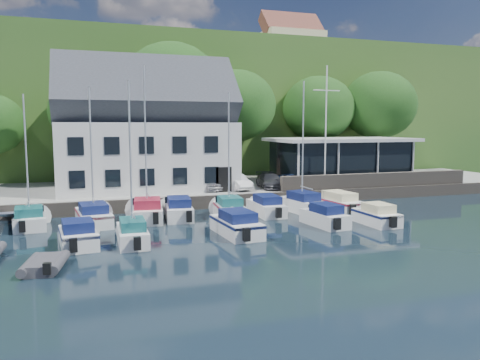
{
  "coord_description": "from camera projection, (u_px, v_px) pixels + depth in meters",
  "views": [
    {
      "loc": [
        -11.78,
        -22.93,
        6.27
      ],
      "look_at": [
        -1.28,
        9.0,
        2.34
      ],
      "focal_mm": 35.0,
      "sensor_mm": 36.0,
      "label": 1
    }
  ],
  "objects": [
    {
      "name": "tree_4",
      "position": [
        318.0,
        125.0,
        50.52
      ],
      "size": [
        7.73,
        7.73,
        10.57
      ],
      "primitive_type": null,
      "color": "#173811",
      "rests_on": "quay"
    },
    {
      "name": "car_dgrey",
      "position": [
        270.0,
        181.0,
        39.6
      ],
      "size": [
        2.33,
        4.54,
        1.26
      ],
      "primitive_type": "imported",
      "rotation": [
        0.0,
        0.0,
        -0.13
      ],
      "color": "#323338",
      "rests_on": "quay"
    },
    {
      "name": "tree_2",
      "position": [
        172.0,
        112.0,
        44.02
      ],
      "size": [
        9.51,
        9.51,
        12.99
      ],
      "primitive_type": null,
      "color": "#173811",
      "rests_on": "quay"
    },
    {
      "name": "hillside",
      "position": [
        154.0,
        116.0,
        83.59
      ],
      "size": [
        160.0,
        75.0,
        16.0
      ],
      "primitive_type": "cube",
      "color": "#2D5921",
      "rests_on": "ground"
    },
    {
      "name": "boat_r1_1",
      "position": [
        91.0,
        157.0,
        29.24
      ],
      "size": [
        2.72,
        6.28,
        8.59
      ],
      "primitive_type": null,
      "rotation": [
        0.0,
        0.0,
        0.11
      ],
      "color": "white",
      "rests_on": "ground"
    },
    {
      "name": "harbor_building",
      "position": [
        147.0,
        137.0,
        38.8
      ],
      "size": [
        14.4,
        8.2,
        8.7
      ],
      "primitive_type": null,
      "color": "silver",
      "rests_on": "quay"
    },
    {
      "name": "boat_r1_3",
      "position": [
        178.0,
        208.0,
        31.61
      ],
      "size": [
        2.51,
        6.16,
        1.48
      ],
      "primitive_type": null,
      "rotation": [
        0.0,
        0.0,
        -0.11
      ],
      "color": "white",
      "rests_on": "ground"
    },
    {
      "name": "boat_r2_0",
      "position": [
        78.0,
        233.0,
        24.33
      ],
      "size": [
        2.42,
        5.12,
        1.41
      ],
      "primitive_type": null,
      "rotation": [
        0.0,
        0.0,
        0.1
      ],
      "color": "white",
      "rests_on": "ground"
    },
    {
      "name": "ground",
      "position": [
        312.0,
        239.0,
        26.02
      ],
      "size": [
        180.0,
        180.0,
        0.0
      ],
      "primitive_type": "plane",
      "color": "black",
      "rests_on": "ground"
    },
    {
      "name": "boat_r2_4",
      "position": [
        376.0,
        214.0,
        29.69
      ],
      "size": [
        1.93,
        4.77,
        1.38
      ],
      "primitive_type": null,
      "rotation": [
        0.0,
        0.0,
        0.03
      ],
      "color": "white",
      "rests_on": "ground"
    },
    {
      "name": "boat_r1_7",
      "position": [
        338.0,
        201.0,
        34.54
      ],
      "size": [
        2.56,
        6.82,
        1.45
      ],
      "primitive_type": null,
      "rotation": [
        0.0,
        0.0,
        0.1
      ],
      "color": "white",
      "rests_on": "ground"
    },
    {
      "name": "tree_1",
      "position": [
        89.0,
        130.0,
        43.01
      ],
      "size": [
        7.12,
        7.12,
        9.73
      ],
      "primitive_type": null,
      "color": "#173811",
      "rests_on": "quay"
    },
    {
      "name": "car_white",
      "position": [
        236.0,
        182.0,
        38.64
      ],
      "size": [
        1.82,
        3.97,
        1.26
      ],
      "primitive_type": "imported",
      "rotation": [
        0.0,
        0.0,
        0.13
      ],
      "color": "silver",
      "rests_on": "quay"
    },
    {
      "name": "car_silver",
      "position": [
        206.0,
        183.0,
        38.19
      ],
      "size": [
        2.2,
        3.82,
        1.22
      ],
      "primitive_type": "imported",
      "rotation": [
        0.0,
        0.0,
        0.22
      ],
      "color": "#A8A8AC",
      "rests_on": "quay"
    },
    {
      "name": "boat_r2_3",
      "position": [
        325.0,
        215.0,
        29.3
      ],
      "size": [
        2.26,
        5.31,
        1.43
      ],
      "primitive_type": null,
      "rotation": [
        0.0,
        0.0,
        0.11
      ],
      "color": "white",
      "rests_on": "ground"
    },
    {
      "name": "car_blue",
      "position": [
        292.0,
        180.0,
        40.03
      ],
      "size": [
        1.77,
        3.64,
        1.2
      ],
      "primitive_type": "imported",
      "rotation": [
        0.0,
        0.0,
        0.11
      ],
      "color": "#32549B",
      "rests_on": "quay"
    },
    {
      "name": "gangway",
      "position": [
        10.0,
        226.0,
        29.39
      ],
      "size": [
        1.2,
        6.0,
        1.4
      ],
      "primitive_type": null,
      "color": "silver",
      "rests_on": "ground"
    },
    {
      "name": "field_patch",
      "position": [
        189.0,
        75.0,
        92.68
      ],
      "size": [
        50.0,
        30.0,
        0.3
      ],
      "primitive_type": "cube",
      "color": "#4C5A2D",
      "rests_on": "hillside"
    },
    {
      "name": "flagpole",
      "position": [
        326.0,
        127.0,
        39.16
      ],
      "size": [
        2.45,
        0.2,
        10.21
      ],
      "primitive_type": null,
      "color": "silver",
      "rests_on": "quay"
    },
    {
      "name": "seawall",
      "position": [
        377.0,
        180.0,
        40.31
      ],
      "size": [
        18.0,
        0.5,
        1.2
      ],
      "primitive_type": "cube",
      "color": "#62584E",
      "rests_on": "quay"
    },
    {
      "name": "boat_r1_5",
      "position": [
        266.0,
        205.0,
        33.02
      ],
      "size": [
        1.9,
        5.88,
        1.42
      ],
      "primitive_type": null,
      "rotation": [
        0.0,
        0.0,
        -0.01
      ],
      "color": "white",
      "rests_on": "ground"
    },
    {
      "name": "club_pavilion",
      "position": [
        340.0,
        160.0,
        44.17
      ],
      "size": [
        13.2,
        7.2,
        4.1
      ],
      "primitive_type": null,
      "color": "black",
      "rests_on": "quay"
    },
    {
      "name": "boat_r1_0",
      "position": [
        27.0,
        161.0,
        28.23
      ],
      "size": [
        2.51,
        5.16,
        8.22
      ],
      "primitive_type": null,
      "rotation": [
        0.0,
        0.0,
        0.1
      ],
      "color": "white",
      "rests_on": "ground"
    },
    {
      "name": "quay",
      "position": [
        224.0,
        189.0,
        42.47
      ],
      "size": [
        60.0,
        13.0,
        1.0
      ],
      "primitive_type": "cube",
      "color": "gray",
      "rests_on": "ground"
    },
    {
      "name": "boat_r1_4",
      "position": [
        229.0,
        154.0,
        31.78
      ],
      "size": [
        2.31,
        5.56,
        8.71
      ],
      "primitive_type": null,
      "rotation": [
        0.0,
        0.0,
        -0.09
      ],
      "color": "white",
      "rests_on": "ground"
    },
    {
      "name": "tree_3",
      "position": [
        237.0,
        124.0,
        46.96
      ],
      "size": [
        7.91,
        7.91,
        10.82
      ],
      "primitive_type": null,
      "color": "#173811",
      "rests_on": "quay"
    },
    {
      "name": "farmhouse",
      "position": [
        291.0,
        44.0,
        79.58
      ],
      "size": [
        10.4,
        7.0,
        8.2
      ],
      "primitive_type": null,
      "color": "beige",
      "rests_on": "hillside"
    },
    {
      "name": "boat_r2_2",
      "position": [
        236.0,
        222.0,
        26.88
      ],
      "size": [
        2.46,
        6.24,
        1.46
      ],
      "primitive_type": null,
      "rotation": [
        0.0,
        0.0,
        0.08
      ],
      "color": "white",
      "rests_on": "ground"
    },
    {
      "name": "quay_face",
      "position": [
        248.0,
        200.0,
        36.34
      ],
      "size": [
        60.0,
        0.3,
        1.0
      ],
      "primitive_type": "cube",
      "color": "#62584E",
      "rests_on": "ground"
    },
    {
      "name": "boat_r1_2",
      "position": [
        146.0,
        151.0,
        30.41
      ],
      "size": [
        2.85,
        5.84,
        9.23
      ],
      "primitive_type": null,
      "rotation": [
        0.0,
        0.0,
        -0.12
      ],
      "color": "white",
      "rests_on": "ground"
    },
    {
      "name": "tree_5",
      "position": [
        378.0,
        123.0,
        51.77
      ],
      "size": [
        8.19,
        8.19,
        11.2
      ],
      "primitive_type": null,
      "color": "#173811",
      "rests_on": "quay"
    },
    {
      "name": "boat_r2_1",
      "position": [
        131.0,
        167.0,
        24.55
      ],
      "size": [
        1.72,
        5.61,
        8.24
      ],
      "primitive_type": null,
      "rotation": [
        0.0,
        0.0,
        -0.02
      ],
      "color": "white",
      "rests_on": "ground"
    },
    {
      "name": "boat_r1_6",
      "position": [
        303.0,
        149.0,
        33.62
      ],
      "size": [
        2.9,
        6.18,
        9.21
      ],
      "primitive_type": null,
      "rotation": [
        0.0,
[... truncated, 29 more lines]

